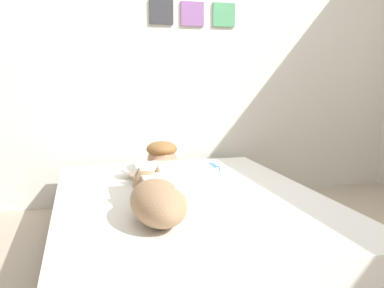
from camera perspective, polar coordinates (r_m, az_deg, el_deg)
ground_plane at (r=2.33m, az=10.21°, el=-17.57°), size 11.68×11.68×0.00m
back_wall at (r=3.55m, az=-0.22°, el=12.64°), size 3.84×0.12×2.50m
bed at (r=2.48m, az=-0.39°, el=-11.15°), size 1.56×2.04×0.36m
pillow at (r=2.87m, az=-4.73°, el=-3.39°), size 0.52×0.32×0.11m
person_lying at (r=2.36m, az=-2.51°, el=-4.88°), size 0.43×0.92×0.27m
dog at (r=1.99m, az=-4.93°, el=-7.69°), size 0.26×0.57×0.21m
coffee_cup at (r=2.92m, az=2.49°, el=-3.49°), size 0.12×0.09×0.07m
cell_phone at (r=2.49m, az=-4.77°, el=-6.59°), size 0.07×0.14×0.01m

